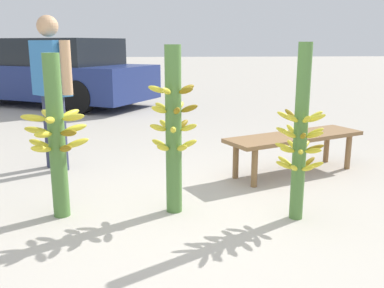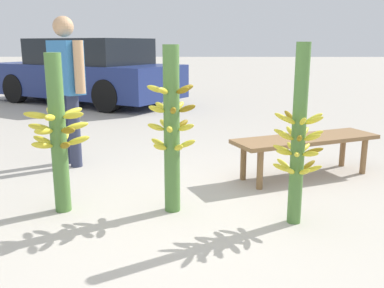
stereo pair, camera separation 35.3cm
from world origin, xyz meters
TOP-DOWN VIEW (x-y plane):
  - ground_plane at (0.00, 0.00)m, footprint 80.00×80.00m
  - banana_stalk_left at (-0.99, 0.26)m, footprint 0.49×0.50m
  - banana_stalk_center at (-0.09, 0.28)m, footprint 0.40×0.40m
  - banana_stalk_right at (0.85, 0.06)m, footprint 0.38×0.38m
  - vendor_person at (-1.31, 1.61)m, footprint 0.55×0.55m
  - market_bench at (1.21, 1.21)m, footprint 1.58×1.02m
  - parked_car at (-2.43, 6.70)m, footprint 4.74×3.76m

SIDE VIEW (x-z plane):
  - ground_plane at x=0.00m, z-range 0.00..0.00m
  - market_bench at x=1.21m, z-range 0.15..0.57m
  - banana_stalk_left at x=-0.99m, z-range 0.01..1.28m
  - banana_stalk_right at x=0.85m, z-range -0.01..1.33m
  - banana_stalk_center at x=-0.09m, z-range 0.02..1.35m
  - parked_car at x=-2.43m, z-range -0.02..1.41m
  - vendor_person at x=-1.31m, z-range 0.15..1.76m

